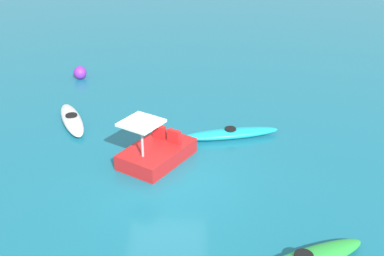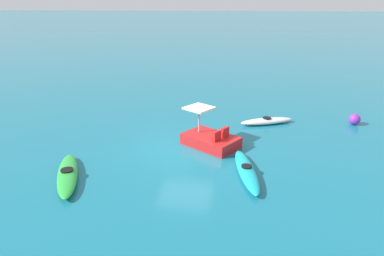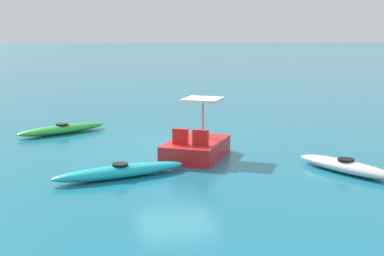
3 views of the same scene
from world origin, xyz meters
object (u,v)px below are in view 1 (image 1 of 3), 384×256
object	(u,v)px
kayak_cyan	(230,134)
buoy_purple	(80,73)
kayak_white	(72,120)
pedal_boat_red	(156,152)

from	to	relation	value
kayak_cyan	buoy_purple	xyz separation A→B (m)	(-5.63, -6.44, 0.13)
kayak_white	pedal_boat_red	world-z (taller)	pedal_boat_red
kayak_white	pedal_boat_red	bearing A→B (deg)	51.40
kayak_cyan	buoy_purple	size ratio (longest dim) A/B	6.06
kayak_cyan	buoy_purple	bearing A→B (deg)	-131.15
buoy_purple	kayak_white	bearing A→B (deg)	8.21
kayak_white	kayak_cyan	bearing A→B (deg)	79.85
kayak_white	pedal_boat_red	size ratio (longest dim) A/B	1.04
pedal_boat_red	buoy_purple	xyz separation A→B (m)	(-7.25, -3.99, -0.05)
pedal_boat_red	buoy_purple	world-z (taller)	pedal_boat_red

